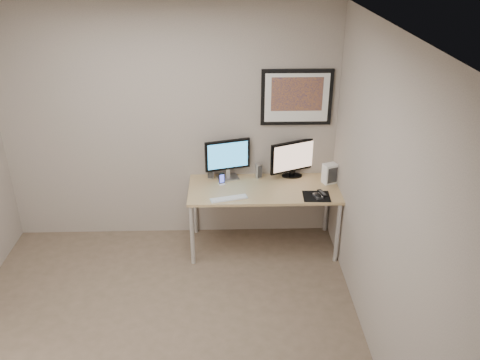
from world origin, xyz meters
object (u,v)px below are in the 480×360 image
(monitor_large, at_px, (228,158))
(monitor_tv, at_px, (293,158))
(keyboard, at_px, (229,198))
(fan_unit, at_px, (330,173))
(framed_art, at_px, (297,97))
(speaker_left, at_px, (211,171))
(speaker_right, at_px, (258,171))
(phone_dock, at_px, (222,179))
(desk, at_px, (264,193))

(monitor_large, bearing_deg, monitor_tv, -13.24)
(keyboard, bearing_deg, fan_unit, 2.52)
(framed_art, height_order, monitor_tv, framed_art)
(framed_art, relative_size, speaker_left, 4.18)
(speaker_right, distance_m, keyboard, 0.60)
(speaker_right, height_order, fan_unit, fan_unit)
(phone_dock, height_order, keyboard, phone_dock)
(monitor_tv, distance_m, fan_unit, 0.43)
(desk, xyz_separation_m, framed_art, (0.35, 0.33, 0.96))
(speaker_left, relative_size, fan_unit, 0.82)
(fan_unit, bearing_deg, phone_dock, 158.02)
(keyboard, bearing_deg, phone_dock, 87.66)
(framed_art, height_order, fan_unit, framed_art)
(monitor_large, bearing_deg, keyboard, -104.92)
(monitor_large, relative_size, speaker_left, 2.72)
(monitor_tv, bearing_deg, desk, -164.36)
(framed_art, distance_m, monitor_tv, 0.67)
(speaker_right, bearing_deg, fan_unit, -35.71)
(speaker_right, bearing_deg, keyboard, -148.69)
(framed_art, distance_m, speaker_right, 0.90)
(speaker_left, distance_m, keyboard, 0.54)
(monitor_tv, height_order, keyboard, monitor_tv)
(speaker_left, bearing_deg, speaker_right, 9.49)
(framed_art, distance_m, fan_unit, 0.89)
(keyboard, bearing_deg, framed_art, 23.23)
(framed_art, relative_size, keyboard, 1.97)
(desk, relative_size, speaker_right, 9.47)
(monitor_large, xyz_separation_m, phone_dock, (-0.07, -0.14, -0.18))
(framed_art, bearing_deg, speaker_right, -168.76)
(fan_unit, bearing_deg, speaker_left, 150.45)
(framed_art, distance_m, speaker_left, 1.22)
(desk, distance_m, speaker_right, 0.30)
(monitor_large, xyz_separation_m, speaker_right, (0.34, 0.02, -0.17))
(monitor_tv, distance_m, keyboard, 0.90)
(framed_art, height_order, keyboard, framed_art)
(keyboard, bearing_deg, monitor_large, 76.06)
(desk, height_order, speaker_left, speaker_left)
(monitor_tv, height_order, fan_unit, monitor_tv)
(desk, bearing_deg, speaker_left, 155.43)
(phone_dock, bearing_deg, speaker_right, -0.59)
(speaker_right, relative_size, phone_dock, 1.25)
(speaker_left, height_order, keyboard, speaker_left)
(framed_art, height_order, monitor_large, framed_art)
(speaker_left, height_order, speaker_right, speaker_left)
(monitor_tv, distance_m, speaker_right, 0.40)
(keyboard, relative_size, fan_unit, 1.73)
(monitor_tv, xyz_separation_m, speaker_left, (-0.90, -0.01, -0.13))
(keyboard, distance_m, fan_unit, 1.15)
(monitor_large, height_order, speaker_right, monitor_large)
(speaker_right, relative_size, keyboard, 0.44)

